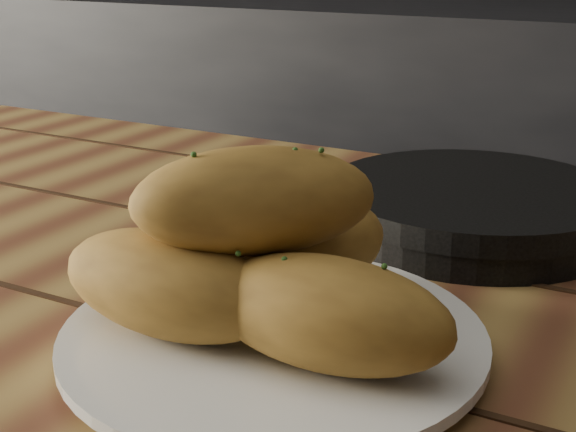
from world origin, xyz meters
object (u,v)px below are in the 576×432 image
(plate, at_px, (273,341))
(bread_rolls, at_px, (263,262))
(table, at_px, (290,400))
(skillet, at_px, (475,207))

(plate, distance_m, bread_rolls, 0.06)
(table, relative_size, skillet, 3.90)
(bread_rolls, relative_size, skillet, 0.67)
(skillet, bearing_deg, bread_rolls, -100.35)
(bread_rolls, height_order, skillet, bread_rolls)
(table, bearing_deg, plate, -67.79)
(plate, bearing_deg, bread_rolls, -149.04)
(table, bearing_deg, skillet, 66.35)
(table, bearing_deg, bread_rolls, -71.32)
(plate, bearing_deg, skillet, 80.58)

